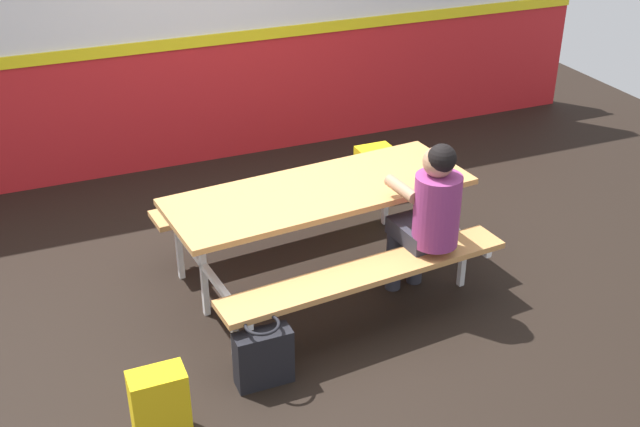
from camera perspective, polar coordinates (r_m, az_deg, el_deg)
name	(u,v)px	position (r m, az deg, el deg)	size (l,w,h in m)	color
ground_plane	(292,288)	(5.65, -1.99, -5.39)	(10.00, 10.00, 0.02)	black
accent_backdrop	(193,29)	(7.24, -9.08, 12.94)	(8.00, 0.14, 2.60)	red
picnic_table_main	(320,210)	(5.42, 0.00, 0.25)	(2.14, 1.72, 0.74)	tan
student_nearer	(429,211)	(5.18, 7.84, 0.17)	(0.39, 0.53, 1.21)	#2D2D38
backpack_dark	(160,406)	(4.44, -11.42, -13.39)	(0.30, 0.22, 0.44)	yellow
tote_bag_bright	(263,356)	(4.73, -4.08, -10.16)	(0.34, 0.21, 0.43)	black
satchel_spare	(373,171)	(6.84, 3.83, 3.06)	(0.30, 0.22, 0.44)	yellow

